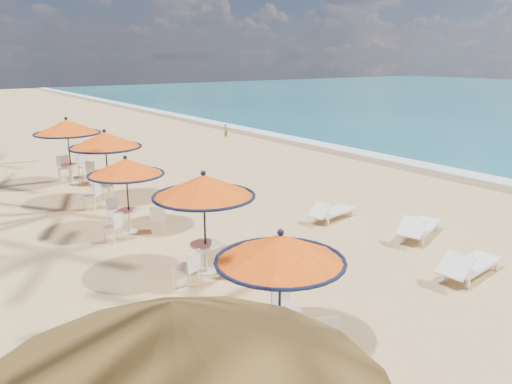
# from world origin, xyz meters

# --- Properties ---
(ground) EXTENTS (160.00, 160.00, 0.00)m
(ground) POSITION_xyz_m (0.00, 0.00, 0.00)
(ground) COLOR tan
(ground) RESTS_ON ground
(foam_strip) EXTENTS (1.20, 140.00, 0.04)m
(foam_strip) POSITION_xyz_m (9.30, 10.00, 0.00)
(foam_strip) COLOR white
(foam_strip) RESTS_ON ground
(wetsand_band) EXTENTS (1.40, 140.00, 0.02)m
(wetsand_band) POSITION_xyz_m (8.40, 10.00, 0.00)
(wetsand_band) COLOR olive
(wetsand_band) RESTS_ON ground
(station_0) EXTENTS (2.14, 2.14, 2.23)m
(station_0) POSITION_xyz_m (-5.39, -0.38, 1.63)
(station_0) COLOR black
(station_0) RESTS_ON ground
(station_1) EXTENTS (2.33, 2.33, 2.43)m
(station_1) POSITION_xyz_m (-4.78, 3.12, 1.85)
(station_1) COLOR black
(station_1) RESTS_ON ground
(station_2) EXTENTS (2.13, 2.20, 2.22)m
(station_2) POSITION_xyz_m (-5.16, 6.88, 1.62)
(station_2) COLOR black
(station_2) RESTS_ON ground
(station_3) EXTENTS (2.42, 2.45, 2.52)m
(station_3) POSITION_xyz_m (-4.61, 10.25, 1.84)
(station_3) COLOR black
(station_3) RESTS_ON ground
(station_4) EXTENTS (2.52, 2.52, 2.63)m
(station_4) POSITION_xyz_m (-4.80, 13.63, 1.92)
(station_4) COLOR black
(station_4) RESTS_ON ground
(lounger_near) EXTENTS (2.06, 0.84, 0.72)m
(lounger_near) POSITION_xyz_m (-0.14, -0.55, 0.34)
(lounger_near) COLOR white
(lounger_near) RESTS_ON ground
(lounger_mid) EXTENTS (2.14, 1.28, 0.73)m
(lounger_mid) POSITION_xyz_m (1.12, 1.72, 0.34)
(lounger_mid) COLOR white
(lounger_mid) RESTS_ON ground
(lounger_far) EXTENTS (1.83, 0.85, 0.63)m
(lounger_far) POSITION_xyz_m (0.22, 4.26, 0.30)
(lounger_far) COLOR white
(lounger_far) RESTS_ON ground
(palapa) EXTENTS (3.86, 3.86, 2.95)m
(palapa) POSITION_xyz_m (-8.51, -2.89, 2.47)
(palapa) COLOR brown
(palapa) RESTS_ON ground
(person) EXTENTS (0.22, 0.33, 0.91)m
(person) POSITION_xyz_m (6.19, 19.78, 0.46)
(person) COLOR brown
(person) RESTS_ON ground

